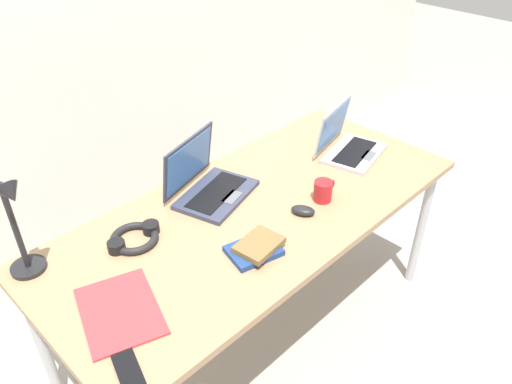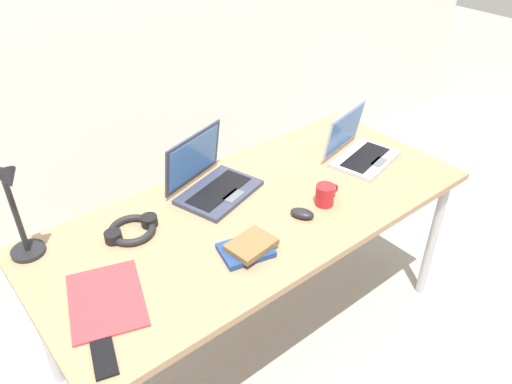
{
  "view_description": "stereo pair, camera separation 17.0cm",
  "coord_description": "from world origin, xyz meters",
  "px_view_note": "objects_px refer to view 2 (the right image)",
  "views": [
    {
      "loc": [
        -1.16,
        -1.15,
        1.95
      ],
      "look_at": [
        0.0,
        0.0,
        0.82
      ],
      "focal_mm": 35.47,
      "sensor_mm": 36.0,
      "label": 1
    },
    {
      "loc": [
        -1.03,
        -1.26,
        1.95
      ],
      "look_at": [
        0.0,
        0.0,
        0.82
      ],
      "focal_mm": 35.47,
      "sensor_mm": 36.0,
      "label": 2
    }
  ],
  "objects_px": {
    "computer_mouse": "(302,213)",
    "laptop_near_lamp": "(211,181)",
    "cell_phone": "(104,358)",
    "headphones": "(132,230)",
    "paper_folder_near_mouse": "(106,300)",
    "laptop_back_left": "(359,150)",
    "book_stack": "(248,248)",
    "coffee_mug": "(325,195)",
    "desk_lamp": "(17,213)"
  },
  "relations": [
    {
      "from": "computer_mouse",
      "to": "headphones",
      "type": "bearing_deg",
      "value": 122.34
    },
    {
      "from": "desk_lamp",
      "to": "headphones",
      "type": "distance_m",
      "value": 0.4
    },
    {
      "from": "laptop_back_left",
      "to": "paper_folder_near_mouse",
      "type": "bearing_deg",
      "value": -176.45
    },
    {
      "from": "cell_phone",
      "to": "book_stack",
      "type": "xyz_separation_m",
      "value": [
        0.6,
        0.1,
        0.02
      ]
    },
    {
      "from": "headphones",
      "to": "coffee_mug",
      "type": "height_order",
      "value": "coffee_mug"
    },
    {
      "from": "cell_phone",
      "to": "coffee_mug",
      "type": "xyz_separation_m",
      "value": [
        1.03,
        0.13,
        0.04
      ]
    },
    {
      "from": "laptop_back_left",
      "to": "book_stack",
      "type": "relative_size",
      "value": 1.69
    },
    {
      "from": "cell_phone",
      "to": "paper_folder_near_mouse",
      "type": "height_order",
      "value": "cell_phone"
    },
    {
      "from": "computer_mouse",
      "to": "coffee_mug",
      "type": "distance_m",
      "value": 0.13
    },
    {
      "from": "cell_phone",
      "to": "paper_folder_near_mouse",
      "type": "distance_m",
      "value": 0.23
    },
    {
      "from": "laptop_near_lamp",
      "to": "coffee_mug",
      "type": "bearing_deg",
      "value": -50.17
    },
    {
      "from": "computer_mouse",
      "to": "cell_phone",
      "type": "distance_m",
      "value": 0.9
    },
    {
      "from": "headphones",
      "to": "computer_mouse",
      "type": "bearing_deg",
      "value": -30.6
    },
    {
      "from": "desk_lamp",
      "to": "cell_phone",
      "type": "height_order",
      "value": "desk_lamp"
    },
    {
      "from": "computer_mouse",
      "to": "headphones",
      "type": "distance_m",
      "value": 0.65
    },
    {
      "from": "book_stack",
      "to": "coffee_mug",
      "type": "relative_size",
      "value": 1.87
    },
    {
      "from": "headphones",
      "to": "paper_folder_near_mouse",
      "type": "xyz_separation_m",
      "value": [
        -0.23,
        -0.26,
        -0.01
      ]
    },
    {
      "from": "desk_lamp",
      "to": "coffee_mug",
      "type": "height_order",
      "value": "desk_lamp"
    },
    {
      "from": "paper_folder_near_mouse",
      "to": "coffee_mug",
      "type": "relative_size",
      "value": 2.74
    },
    {
      "from": "coffee_mug",
      "to": "paper_folder_near_mouse",
      "type": "bearing_deg",
      "value": 175.54
    },
    {
      "from": "laptop_near_lamp",
      "to": "headphones",
      "type": "relative_size",
      "value": 1.84
    },
    {
      "from": "laptop_near_lamp",
      "to": "paper_folder_near_mouse",
      "type": "relative_size",
      "value": 1.27
    },
    {
      "from": "desk_lamp",
      "to": "laptop_back_left",
      "type": "xyz_separation_m",
      "value": [
        1.41,
        -0.28,
        -0.15
      ]
    },
    {
      "from": "headphones",
      "to": "cell_phone",
      "type": "bearing_deg",
      "value": -125.83
    },
    {
      "from": "computer_mouse",
      "to": "cell_phone",
      "type": "height_order",
      "value": "computer_mouse"
    },
    {
      "from": "desk_lamp",
      "to": "cell_phone",
      "type": "xyz_separation_m",
      "value": [
        0.01,
        -0.56,
        -0.19
      ]
    },
    {
      "from": "book_stack",
      "to": "paper_folder_near_mouse",
      "type": "bearing_deg",
      "value": 167.82
    },
    {
      "from": "desk_lamp",
      "to": "cell_phone",
      "type": "bearing_deg",
      "value": -89.11
    },
    {
      "from": "computer_mouse",
      "to": "laptop_back_left",
      "type": "bearing_deg",
      "value": -9.71
    },
    {
      "from": "cell_phone",
      "to": "coffee_mug",
      "type": "height_order",
      "value": "coffee_mug"
    },
    {
      "from": "computer_mouse",
      "to": "laptop_near_lamp",
      "type": "bearing_deg",
      "value": 87.88
    },
    {
      "from": "cell_phone",
      "to": "paper_folder_near_mouse",
      "type": "bearing_deg",
      "value": 79.92
    },
    {
      "from": "computer_mouse",
      "to": "paper_folder_near_mouse",
      "type": "relative_size",
      "value": 0.31
    },
    {
      "from": "laptop_back_left",
      "to": "book_stack",
      "type": "xyz_separation_m",
      "value": [
        -0.8,
        -0.19,
        -0.02
      ]
    },
    {
      "from": "laptop_near_lamp",
      "to": "headphones",
      "type": "height_order",
      "value": "laptop_near_lamp"
    },
    {
      "from": "book_stack",
      "to": "coffee_mug",
      "type": "height_order",
      "value": "coffee_mug"
    },
    {
      "from": "laptop_back_left",
      "to": "computer_mouse",
      "type": "distance_m",
      "value": 0.53
    },
    {
      "from": "laptop_near_lamp",
      "to": "book_stack",
      "type": "distance_m",
      "value": 0.42
    },
    {
      "from": "desk_lamp",
      "to": "laptop_back_left",
      "type": "relative_size",
      "value": 1.13
    },
    {
      "from": "book_stack",
      "to": "coffee_mug",
      "type": "distance_m",
      "value": 0.43
    },
    {
      "from": "paper_folder_near_mouse",
      "to": "coffee_mug",
      "type": "distance_m",
      "value": 0.93
    },
    {
      "from": "computer_mouse",
      "to": "coffee_mug",
      "type": "xyz_separation_m",
      "value": [
        0.13,
        0.01,
        0.03
      ]
    },
    {
      "from": "desk_lamp",
      "to": "paper_folder_near_mouse",
      "type": "relative_size",
      "value": 1.29
    },
    {
      "from": "headphones",
      "to": "paper_folder_near_mouse",
      "type": "relative_size",
      "value": 0.69
    },
    {
      "from": "computer_mouse",
      "to": "paper_folder_near_mouse",
      "type": "bearing_deg",
      "value": 147.31
    },
    {
      "from": "desk_lamp",
      "to": "coffee_mug",
      "type": "relative_size",
      "value": 3.54
    },
    {
      "from": "laptop_near_lamp",
      "to": "laptop_back_left",
      "type": "xyz_separation_m",
      "value": [
        0.68,
        -0.21,
        -0.0
      ]
    },
    {
      "from": "laptop_back_left",
      "to": "paper_folder_near_mouse",
      "type": "relative_size",
      "value": 1.15
    },
    {
      "from": "computer_mouse",
      "to": "book_stack",
      "type": "bearing_deg",
      "value": 158.65
    },
    {
      "from": "laptop_back_left",
      "to": "headphones",
      "type": "height_order",
      "value": "laptop_back_left"
    }
  ]
}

